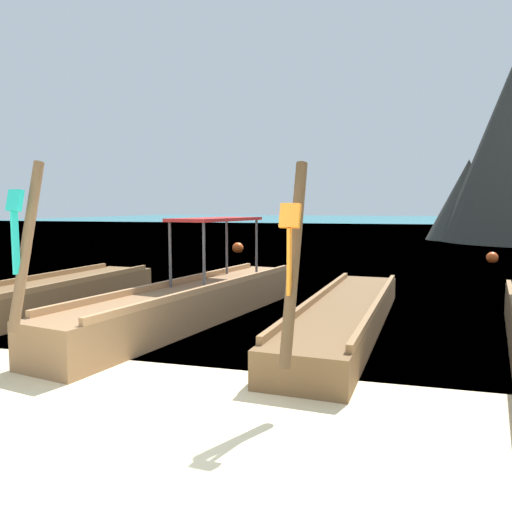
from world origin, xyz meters
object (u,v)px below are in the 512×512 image
at_px(longtail_boat_green_ribbon, 38,299).
at_px(mooring_buoy_near, 492,258).
at_px(longtail_boat_turquoise_ribbon, 193,301).
at_px(longtail_boat_orange_ribbon, 346,315).
at_px(mooring_buoy_far, 238,248).

relative_size(longtail_boat_green_ribbon, mooring_buoy_near, 16.04).
height_order(longtail_boat_green_ribbon, mooring_buoy_near, longtail_boat_green_ribbon).
relative_size(longtail_boat_turquoise_ribbon, longtail_boat_orange_ribbon, 0.99).
xyz_separation_m(longtail_boat_green_ribbon, longtail_boat_orange_ribbon, (5.73, 0.36, -0.05)).
xyz_separation_m(mooring_buoy_near, mooring_buoy_far, (-10.06, 1.26, 0.04)).
relative_size(longtail_boat_green_ribbon, longtail_boat_orange_ribbon, 0.96).
height_order(longtail_boat_turquoise_ribbon, mooring_buoy_far, longtail_boat_turquoise_ribbon).
bearing_deg(longtail_boat_green_ribbon, mooring_buoy_near, 49.52).
bearing_deg(mooring_buoy_far, longtail_boat_green_ribbon, -89.59).
bearing_deg(longtail_boat_turquoise_ribbon, mooring_buoy_near, 58.98).
height_order(longtail_boat_green_ribbon, mooring_buoy_far, longtail_boat_green_ribbon).
distance_m(longtail_boat_green_ribbon, longtail_boat_turquoise_ribbon, 3.07).
relative_size(longtail_boat_turquoise_ribbon, mooring_buoy_near, 16.57).
bearing_deg(longtail_boat_turquoise_ribbon, mooring_buoy_far, 103.90).
distance_m(longtail_boat_green_ribbon, longtail_boat_orange_ribbon, 5.74).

